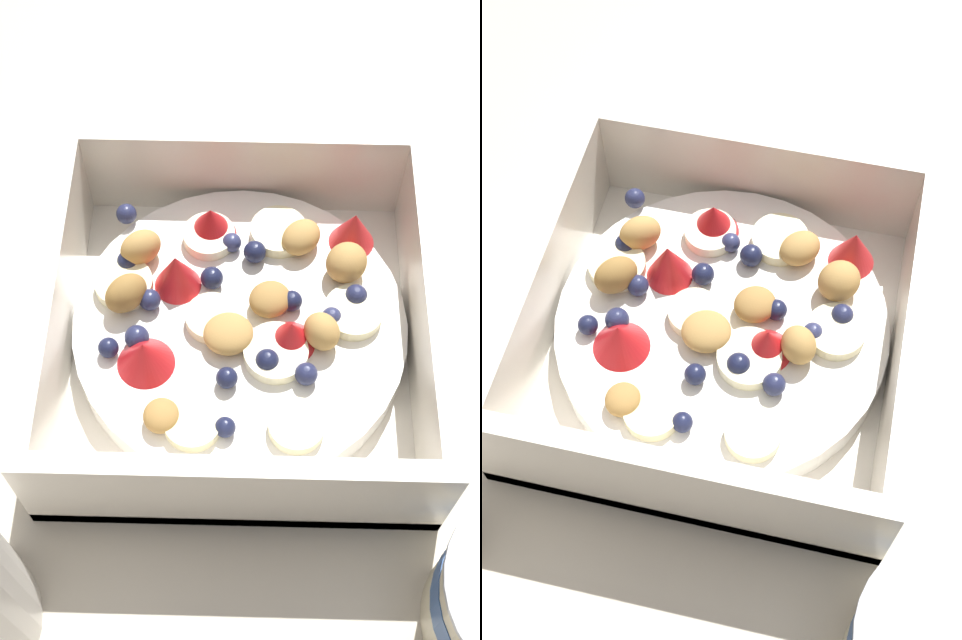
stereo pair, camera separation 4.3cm
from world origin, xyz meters
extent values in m
plane|color=beige|center=(0.00, 0.00, 0.00)|extent=(2.40, 2.40, 0.00)
cube|color=white|center=(-0.01, -0.02, 0.01)|extent=(0.19, 0.19, 0.01)
cube|color=white|center=(-0.01, -0.11, 0.03)|extent=(0.19, 0.01, 0.07)
cube|color=white|center=(-0.01, 0.07, 0.03)|extent=(0.19, 0.01, 0.07)
cube|color=white|center=(-0.10, -0.02, 0.03)|extent=(0.01, 0.17, 0.07)
cube|color=white|center=(0.09, -0.02, 0.03)|extent=(0.01, 0.17, 0.07)
cylinder|color=white|center=(-0.01, -0.02, 0.02)|extent=(0.17, 0.17, 0.02)
cylinder|color=#F7EFC6|center=(0.01, -0.07, 0.03)|extent=(0.03, 0.03, 0.01)
cylinder|color=beige|center=(0.02, 0.04, 0.03)|extent=(0.04, 0.04, 0.01)
cylinder|color=#F4EAB7|center=(-0.03, 0.04, 0.03)|extent=(0.04, 0.04, 0.01)
cylinder|color=#F4EAB7|center=(0.05, -0.04, 0.03)|extent=(0.04, 0.04, 0.01)
cylinder|color=#F4EAB7|center=(0.01, -0.02, 0.03)|extent=(0.04, 0.04, 0.01)
cylinder|color=#F4EAB7|center=(-0.06, -0.02, 0.03)|extent=(0.04, 0.04, 0.01)
cylinder|color=#F4EAB7|center=(-0.02, -0.07, 0.03)|extent=(0.04, 0.04, 0.01)
cylinder|color=#F7EFC6|center=(-0.02, 0.00, 0.03)|extent=(0.03, 0.03, 0.01)
cone|color=red|center=(0.04, 0.01, 0.04)|extent=(0.04, 0.04, 0.02)
cone|color=red|center=(0.03, -0.04, 0.04)|extent=(0.03, 0.03, 0.02)
cone|color=red|center=(0.01, -0.07, 0.04)|extent=(0.04, 0.04, 0.02)
cone|color=red|center=(-0.03, -0.01, 0.04)|extent=(0.03, 0.03, 0.02)
cone|color=red|center=(-0.06, -0.07, 0.04)|extent=(0.03, 0.03, 0.02)
sphere|color=#191E3D|center=(0.00, 0.04, 0.03)|extent=(0.01, 0.01, 0.01)
sphere|color=navy|center=(0.00, -0.07, 0.03)|extent=(0.01, 0.01, 0.01)
sphere|color=#23284C|center=(-0.04, 0.01, 0.03)|extent=(0.01, 0.01, 0.01)
sphere|color=#191E3D|center=(0.00, 0.02, 0.03)|extent=(0.01, 0.01, 0.01)
sphere|color=#191E3D|center=(-0.02, 0.01, 0.03)|extent=(0.01, 0.01, 0.01)
sphere|color=#23284C|center=(0.04, -0.03, 0.03)|extent=(0.01, 0.01, 0.01)
sphere|color=#23284C|center=(0.06, -0.08, 0.03)|extent=(0.01, 0.01, 0.01)
sphere|color=#191E3D|center=(-0.01, -0.06, 0.03)|extent=(0.01, 0.01, 0.01)
sphere|color=#23284C|center=(-0.06, -0.03, 0.03)|extent=(0.01, 0.01, 0.01)
sphere|color=navy|center=(-0.05, -0.02, 0.03)|extent=(0.01, 0.01, 0.01)
sphere|color=#23284C|center=(0.05, -0.01, 0.03)|extent=(0.01, 0.01, 0.01)
sphere|color=#191E3D|center=(-0.03, -0.03, 0.03)|extent=(0.01, 0.01, 0.01)
sphere|color=#191E3D|center=(0.01, -0.04, 0.03)|extent=(0.01, 0.01, 0.01)
sphere|color=#191E3D|center=(0.06, 0.00, 0.03)|extent=(0.01, 0.01, 0.01)
sphere|color=#191E3D|center=(0.05, -0.05, 0.03)|extent=(0.01, 0.01, 0.01)
ellipsoid|color=tan|center=(-0.04, -0.07, 0.04)|extent=(0.03, 0.03, 0.02)
ellipsoid|color=#AD7F42|center=(0.03, 0.04, 0.03)|extent=(0.02, 0.02, 0.01)
ellipsoid|color=#AD7F42|center=(-0.02, -0.03, 0.03)|extent=(0.03, 0.03, 0.01)
ellipsoid|color=tan|center=(-0.05, -0.01, 0.04)|extent=(0.02, 0.03, 0.02)
ellipsoid|color=olive|center=(0.05, -0.03, 0.04)|extent=(0.03, 0.03, 0.02)
ellipsoid|color=tan|center=(0.05, -0.06, 0.04)|extent=(0.03, 0.03, 0.02)
ellipsoid|color=tan|center=(0.00, -0.01, 0.03)|extent=(0.03, 0.03, 0.01)
ellipsoid|color=tan|center=(-0.06, -0.05, 0.04)|extent=(0.03, 0.03, 0.02)
camera|label=1|loc=(-0.01, 0.20, 0.40)|focal=48.15mm
camera|label=2|loc=(-0.05, 0.20, 0.40)|focal=48.15mm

